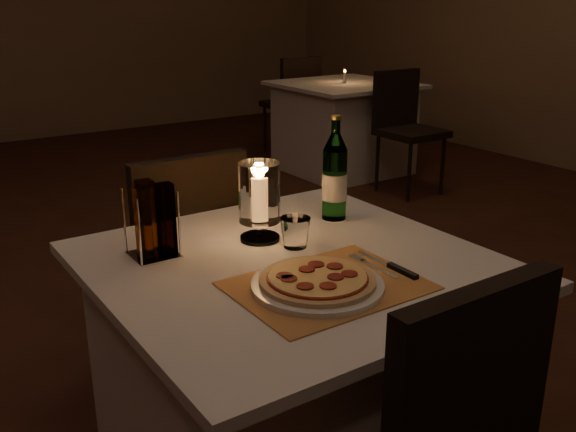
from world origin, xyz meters
TOP-DOWN VIEW (x-y plane):
  - floor at (0.00, 0.00)m, footprint 8.00×10.00m
  - main_table at (-0.11, -0.68)m, footprint 1.00×1.00m
  - chair_far at (-0.11, 0.04)m, footprint 0.42×0.42m
  - placemat at (-0.13, -0.86)m, footprint 0.45×0.34m
  - plate at (-0.16, -0.86)m, footprint 0.32×0.32m
  - pizza at (-0.16, -0.86)m, footprint 0.28×0.28m
  - fork at (0.04, -0.82)m, footprint 0.02×0.18m
  - knife at (0.07, -0.88)m, footprint 0.02×0.22m
  - tumbler at (-0.04, -0.60)m, footprint 0.09×0.09m
  - water_bottle at (0.20, -0.46)m, footprint 0.08×0.08m
  - hurricane_candle at (-0.10, -0.49)m, footprint 0.12×0.12m
  - cruet_caddy at (-0.40, -0.45)m, footprint 0.12×0.12m
  - neighbor_table_right at (2.36, 2.18)m, footprint 1.00×1.00m
  - neighbor_chair_ra at (2.36, 1.47)m, footprint 0.42×0.42m
  - neighbor_chair_rb at (2.36, 2.89)m, footprint 0.42×0.42m
  - neighbor_candle_right at (2.36, 2.18)m, footprint 0.03×0.03m

SIDE VIEW (x-z plane):
  - floor at x=0.00m, z-range -0.02..0.00m
  - main_table at x=-0.11m, z-range 0.00..0.74m
  - neighbor_table_right at x=2.36m, z-range 0.00..0.74m
  - chair_far at x=-0.11m, z-range 0.10..1.00m
  - neighbor_chair_ra at x=2.36m, z-range 0.10..1.00m
  - neighbor_chair_rb at x=2.36m, z-range 0.10..1.00m
  - placemat at x=-0.13m, z-range 0.74..0.74m
  - fork at x=0.04m, z-range 0.74..0.75m
  - knife at x=0.07m, z-range 0.74..0.76m
  - plate at x=-0.16m, z-range 0.74..0.76m
  - pizza at x=-0.16m, z-range 0.76..0.78m
  - tumbler at x=-0.04m, z-range 0.74..0.83m
  - neighbor_candle_right at x=2.36m, z-range 0.73..0.84m
  - cruet_caddy at x=-0.40m, z-range 0.73..0.94m
  - water_bottle at x=0.20m, z-range 0.71..1.04m
  - hurricane_candle at x=-0.10m, z-range 0.76..0.99m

